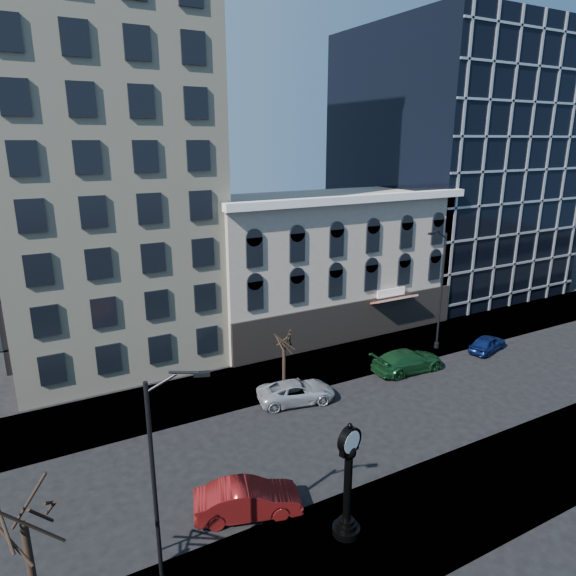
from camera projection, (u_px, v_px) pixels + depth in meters
ground at (291, 444)px, 29.27m from camera, size 160.00×160.00×0.00m
sidewalk_far at (236, 386)px, 35.99m from camera, size 160.00×6.00×0.12m
sidewalk_near at (379, 534)px, 22.52m from camera, size 160.00×6.00×0.12m
cream_tower at (90, 102)px, 36.97m from camera, size 15.90×15.40×42.50m
victorian_row at (322, 262)px, 46.52m from camera, size 22.60×11.19×12.50m
glass_office at (449, 165)px, 57.75m from camera, size 20.00×20.15×28.00m
street_clock at (348, 485)px, 21.82m from camera, size 1.23×1.23×5.43m
street_lamp_near at (169, 426)px, 17.91m from camera, size 2.30×1.04×9.25m
street_lamp_far at (438, 259)px, 39.94m from camera, size 2.62×0.76×10.19m
bare_tree_near at (19, 495)px, 15.99m from camera, size 4.58×4.58×7.86m
bare_tree_far at (284, 333)px, 35.82m from camera, size 2.77×2.77×4.75m
car_near_b at (248, 500)px, 23.57m from camera, size 5.21×3.10×1.62m
car_far_a at (296, 392)px, 33.84m from camera, size 5.56×3.43×1.44m
car_far_b at (408, 361)px, 38.31m from camera, size 5.80×2.54×1.66m
car_far_c at (487, 343)px, 41.95m from camera, size 4.32×2.62×1.37m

